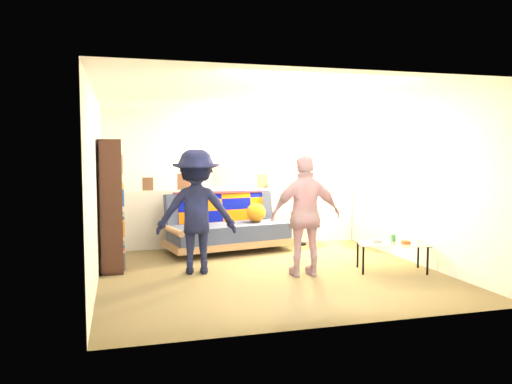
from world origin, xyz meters
TOP-DOWN VIEW (x-y plane):
  - ground at (0.00, 0.00)m, footprint 5.00×5.00m
  - room_shell at (0.00, 0.47)m, footprint 4.60×5.05m
  - half_wall_ledge at (0.00, 1.80)m, footprint 4.45×0.15m
  - ledge_decor at (-0.23, 1.78)m, footprint 2.97×0.02m
  - futon_sofa at (-0.23, 1.31)m, footprint 2.17×1.33m
  - bookshelf at (-2.08, 0.53)m, footprint 0.30×0.91m
  - coffee_table at (1.65, -0.68)m, footprint 1.06×0.78m
  - floor_lamp at (1.13, 1.54)m, footprint 0.36×0.29m
  - person_left at (-0.96, -0.05)m, footprint 1.16×0.77m
  - person_right at (0.41, -0.59)m, footprint 0.96×0.45m

SIDE VIEW (x-z plane):
  - ground at x=0.00m, z-range 0.00..0.00m
  - coffee_table at x=1.65m, z-range 0.13..0.62m
  - futon_sofa at x=-0.23m, z-range -0.03..0.84m
  - half_wall_ledge at x=0.00m, z-range 0.00..1.00m
  - person_right at x=0.41m, z-range 0.00..1.61m
  - person_left at x=-0.96m, z-range 0.00..1.68m
  - bookshelf at x=-2.08m, z-range -0.06..1.75m
  - floor_lamp at x=1.13m, z-range 0.34..1.97m
  - ledge_decor at x=-0.23m, z-range 0.95..1.40m
  - room_shell at x=0.00m, z-range 0.45..2.90m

